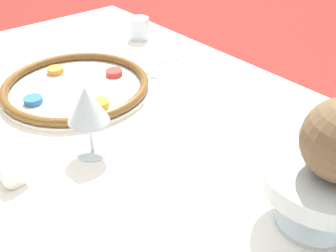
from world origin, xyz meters
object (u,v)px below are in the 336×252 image
Objects in this scene: seder_plate at (76,86)px; wine_glass at (87,106)px; fruit_stand at (323,179)px; cup_near at (139,28)px; napkin_roll at (2,158)px.

wine_glass reaches higher than seder_plate.
fruit_stand is 0.83m from cup_near.
wine_glass is 1.01× the size of napkin_roll.
napkin_roll is (0.17, -0.24, 0.01)m from seder_plate.
fruit_stand is at bearing 24.46° from wine_glass.
napkin_roll is at bearing -113.77° from wine_glass.
fruit_stand is at bearing 7.00° from seder_plate.
wine_glass is at bearing -21.93° from seder_plate.
napkin_roll is at bearing -55.17° from seder_plate.
wine_glass is 0.18m from napkin_roll.
wine_glass reaches higher than napkin_roll.
seder_plate is 2.46× the size of wine_glass.
wine_glass is at bearing -45.13° from cup_near.
napkin_roll is at bearing -58.23° from cup_near.
cup_near is (-0.18, 0.32, 0.02)m from seder_plate.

